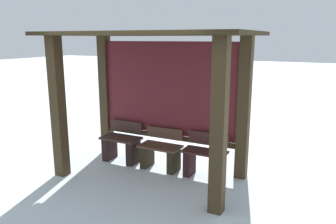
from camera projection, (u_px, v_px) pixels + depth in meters
ground_plane at (151, 175)px, 5.71m from camera, size 60.00×60.00×0.00m
bus_shelter at (156, 77)px, 5.53m from camera, size 3.35×1.86×2.42m
bench_left_inside at (122, 145)px, 6.33m from camera, size 0.75×0.41×0.76m
bench_center_inside at (161, 153)px, 5.96m from camera, size 0.75×0.40×0.72m
bench_right_inside at (205, 159)px, 5.58m from camera, size 0.75×0.36×0.75m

